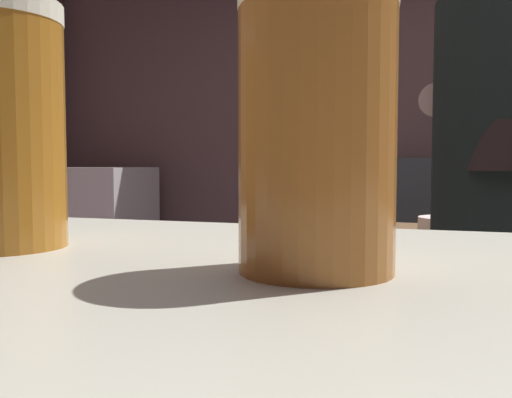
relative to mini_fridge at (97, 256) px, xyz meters
name	(u,v)px	position (x,y,z in m)	size (l,w,h in m)	color
wall_back	(439,130)	(2.05, 0.45, 0.79)	(5.20, 0.10, 2.70)	brown
back_shelf	(475,268)	(2.24, 0.17, 0.03)	(0.99, 0.36, 1.18)	#33383D
mini_fridge	(97,256)	(0.00, 0.00, 0.00)	(0.60, 0.58, 1.13)	white
bartender	(509,228)	(2.18, -1.64, 0.44)	(0.48, 0.54, 1.73)	#302541
mixing_bowl	(449,225)	(2.06, -1.18, 0.39)	(0.19, 0.19, 0.05)	silver
pint_glass_far	(317,129)	(1.95, -2.73, 0.60)	(0.08, 0.08, 0.14)	#AA6529
bottle_olive_oil	(477,143)	(2.23, 0.09, 0.69)	(0.05, 0.05, 0.20)	#2B6199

